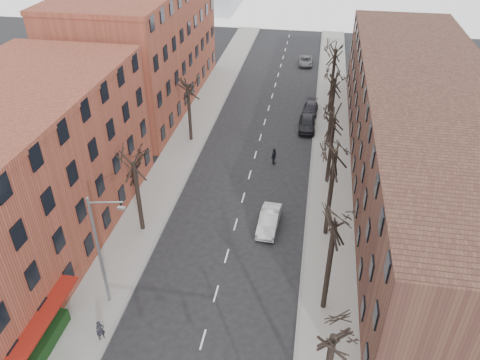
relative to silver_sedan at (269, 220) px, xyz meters
The scene contains 21 objects.
sidewalk_left 18.44m from the silver_sedan, 126.07° to the left, with size 4.00×90.00×0.15m, color gray.
sidewalk_right 15.77m from the silver_sedan, 70.92° to the left, with size 4.00×90.00×0.15m, color gray.
building_left_near 20.22m from the silver_sedan, 164.84° to the right, with size 12.00×26.00×12.00m, color brown.
building_left_far 31.07m from the silver_sedan, 128.27° to the left, with size 12.00×28.00×14.00m, color brown.
building_right 17.00m from the silver_sedan, 36.95° to the left, with size 12.00×50.00×10.00m, color #4E3024.
awning_left 18.70m from the silver_sedan, 130.96° to the right, with size 1.20×7.00×0.15m, color maroon.
hedge 19.51m from the silver_sedan, 129.26° to the right, with size 0.80×6.00×1.00m, color black.
tree_right_b 9.43m from the silver_sedan, 59.62° to the right, with size 5.20×5.20×10.80m, color black, non-canonical shape.
tree_right_c 4.81m from the silver_sedan, ahead, with size 5.20×5.20×11.60m, color black, non-canonical shape.
tree_right_d 9.24m from the silver_sedan, 58.95° to the left, with size 5.20×5.20×10.00m, color black, non-canonical shape.
tree_right_e 16.61m from the silver_sedan, 73.35° to the left, with size 5.20×5.20×10.80m, color black, non-canonical shape.
tree_right_f 24.37m from the silver_sedan, 78.75° to the left, with size 5.20×5.20×11.60m, color black, non-canonical shape.
tree_left_a 10.68m from the silver_sedan, 168.60° to the right, with size 5.20×5.20×9.50m, color black, non-canonical shape.
tree_left_b 17.40m from the silver_sedan, 126.94° to the left, with size 5.20×5.20×9.50m, color black, non-canonical shape.
streetlight 14.76m from the silver_sedan, 134.34° to the right, with size 2.45×0.22×9.03m.
silver_sedan is the anchor object (origin of this frame).
parked_car_near 18.94m from the silver_sedan, 83.17° to the left, with size 1.91×4.74×1.62m, color black.
parked_car_mid 23.38m from the silver_sedan, 83.98° to the left, with size 1.77×4.34×1.26m, color black.
parked_car_far 40.97m from the silver_sedan, 88.67° to the left, with size 2.01×4.37×1.21m, color slate.
pedestrian_a 16.12m from the silver_sedan, 125.00° to the right, with size 0.55×0.36×1.52m, color black.
pedestrian_crossing 10.43m from the silver_sedan, 94.00° to the left, with size 1.05×0.44×1.79m, color black.
Camera 1 is at (5.67, -10.86, 25.28)m, focal length 35.00 mm.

